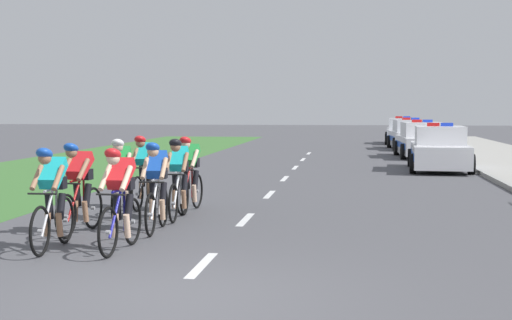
{
  "coord_description": "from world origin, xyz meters",
  "views": [
    {
      "loc": [
        1.98,
        -7.75,
        2.1
      ],
      "look_at": [
        0.16,
        6.04,
        1.1
      ],
      "focal_mm": 51.45,
      "sensor_mm": 36.0,
      "label": 1
    }
  ],
  "objects_px": {
    "cyclist_second": "(120,198)",
    "cyclist_third": "(79,187)",
    "cyclist_sixth": "(179,178)",
    "cyclist_fifth": "(121,178)",
    "cyclist_lead": "(52,197)",
    "police_car_second": "(422,141)",
    "police_car_furthest": "(403,132)",
    "cyclist_eighth": "(189,173)",
    "cyclist_seventh": "(144,171)",
    "cyclist_fourth": "(157,185)",
    "police_car_nearest": "(439,150)",
    "police_car_third": "(410,136)"
  },
  "relations": [
    {
      "from": "cyclist_third",
      "to": "cyclist_sixth",
      "type": "relative_size",
      "value": 1.0
    },
    {
      "from": "police_car_second",
      "to": "police_car_furthest",
      "type": "distance_m",
      "value": 11.8
    },
    {
      "from": "cyclist_third",
      "to": "cyclist_fifth",
      "type": "distance_m",
      "value": 1.59
    },
    {
      "from": "cyclist_fourth",
      "to": "cyclist_fifth",
      "type": "bearing_deg",
      "value": 129.86
    },
    {
      "from": "cyclist_eighth",
      "to": "police_car_second",
      "type": "relative_size",
      "value": 0.38
    },
    {
      "from": "cyclist_third",
      "to": "police_car_third",
      "type": "bearing_deg",
      "value": 74.12
    },
    {
      "from": "cyclist_sixth",
      "to": "cyclist_lead",
      "type": "bearing_deg",
      "value": -109.71
    },
    {
      "from": "police_car_third",
      "to": "police_car_furthest",
      "type": "relative_size",
      "value": 1.0
    },
    {
      "from": "police_car_nearest",
      "to": "police_car_furthest",
      "type": "relative_size",
      "value": 1.0
    },
    {
      "from": "cyclist_eighth",
      "to": "cyclist_third",
      "type": "bearing_deg",
      "value": -114.28
    },
    {
      "from": "police_car_nearest",
      "to": "cyclist_eighth",
      "type": "bearing_deg",
      "value": -119.96
    },
    {
      "from": "cyclist_lead",
      "to": "cyclist_seventh",
      "type": "bearing_deg",
      "value": 88.81
    },
    {
      "from": "cyclist_fourth",
      "to": "cyclist_eighth",
      "type": "xyz_separation_m",
      "value": [
        0.03,
        2.4,
        0.0
      ]
    },
    {
      "from": "cyclist_lead",
      "to": "cyclist_second",
      "type": "height_order",
      "value": "same"
    },
    {
      "from": "cyclist_second",
      "to": "police_car_second",
      "type": "bearing_deg",
      "value": 73.61
    },
    {
      "from": "cyclist_lead",
      "to": "cyclist_fourth",
      "type": "distance_m",
      "value": 2.07
    },
    {
      "from": "cyclist_fifth",
      "to": "police_car_second",
      "type": "relative_size",
      "value": 0.38
    },
    {
      "from": "police_car_furthest",
      "to": "cyclist_seventh",
      "type": "bearing_deg",
      "value": -104.08
    },
    {
      "from": "cyclist_third",
      "to": "police_car_nearest",
      "type": "xyz_separation_m",
      "value": [
        7.37,
        13.39,
        -0.11
      ]
    },
    {
      "from": "cyclist_second",
      "to": "cyclist_third",
      "type": "relative_size",
      "value": 1.0
    },
    {
      "from": "cyclist_sixth",
      "to": "cyclist_eighth",
      "type": "xyz_separation_m",
      "value": [
        -0.01,
        0.99,
        0.0
      ]
    },
    {
      "from": "cyclist_seventh",
      "to": "police_car_third",
      "type": "distance_m",
      "value": 23.91
    },
    {
      "from": "cyclist_second",
      "to": "cyclist_fourth",
      "type": "xyz_separation_m",
      "value": [
        0.08,
        1.72,
        0.0
      ]
    },
    {
      "from": "cyclist_third",
      "to": "cyclist_seventh",
      "type": "distance_m",
      "value": 3.11
    },
    {
      "from": "cyclist_lead",
      "to": "cyclist_third",
      "type": "distance_m",
      "value": 1.4
    },
    {
      "from": "cyclist_second",
      "to": "cyclist_sixth",
      "type": "bearing_deg",
      "value": 87.84
    },
    {
      "from": "cyclist_seventh",
      "to": "police_car_furthest",
      "type": "xyz_separation_m",
      "value": [
        7.15,
        28.51,
        -0.11
      ]
    },
    {
      "from": "police_car_nearest",
      "to": "police_car_second",
      "type": "distance_m",
      "value": 6.43
    },
    {
      "from": "cyclist_fifth",
      "to": "cyclist_seventh",
      "type": "height_order",
      "value": "same"
    },
    {
      "from": "cyclist_seventh",
      "to": "police_car_second",
      "type": "bearing_deg",
      "value": 66.83
    },
    {
      "from": "cyclist_sixth",
      "to": "police_car_third",
      "type": "bearing_deg",
      "value": 75.8
    },
    {
      "from": "cyclist_fifth",
      "to": "cyclist_seventh",
      "type": "distance_m",
      "value": 1.53
    },
    {
      "from": "cyclist_second",
      "to": "cyclist_eighth",
      "type": "bearing_deg",
      "value": 88.56
    },
    {
      "from": "cyclist_third",
      "to": "police_car_furthest",
      "type": "height_order",
      "value": "police_car_furthest"
    },
    {
      "from": "cyclist_sixth",
      "to": "police_car_nearest",
      "type": "relative_size",
      "value": 0.38
    },
    {
      "from": "cyclist_second",
      "to": "police_car_third",
      "type": "bearing_deg",
      "value": 77.14
    },
    {
      "from": "cyclist_lead",
      "to": "police_car_furthest",
      "type": "height_order",
      "value": "police_car_furthest"
    },
    {
      "from": "cyclist_lead",
      "to": "cyclist_eighth",
      "type": "xyz_separation_m",
      "value": [
        1.12,
        4.16,
        0.0
      ]
    },
    {
      "from": "cyclist_fourth",
      "to": "cyclist_fifth",
      "type": "relative_size",
      "value": 1.0
    },
    {
      "from": "cyclist_fourth",
      "to": "police_car_second",
      "type": "xyz_separation_m",
      "value": [
        6.15,
        19.45,
        -0.11
      ]
    },
    {
      "from": "cyclist_lead",
      "to": "cyclist_seventh",
      "type": "height_order",
      "value": "same"
    },
    {
      "from": "cyclist_sixth",
      "to": "cyclist_seventh",
      "type": "height_order",
      "value": "same"
    },
    {
      "from": "cyclist_fourth",
      "to": "cyclist_fifth",
      "type": "xyz_separation_m",
      "value": [
        -1.0,
        1.2,
        0.0
      ]
    },
    {
      "from": "cyclist_second",
      "to": "cyclist_third",
      "type": "xyz_separation_m",
      "value": [
        -1.14,
        1.35,
        0.0
      ]
    },
    {
      "from": "police_car_third",
      "to": "cyclist_fourth",
      "type": "bearing_deg",
      "value": -103.54
    },
    {
      "from": "cyclist_fourth",
      "to": "police_car_second",
      "type": "bearing_deg",
      "value": 72.45
    },
    {
      "from": "cyclist_eighth",
      "to": "police_car_second",
      "type": "height_order",
      "value": "police_car_second"
    },
    {
      "from": "cyclist_third",
      "to": "police_car_second",
      "type": "xyz_separation_m",
      "value": [
        7.37,
        19.81,
        -0.11
      ]
    },
    {
      "from": "cyclist_lead",
      "to": "cyclist_second",
      "type": "relative_size",
      "value": 1.0
    },
    {
      "from": "cyclist_fourth",
      "to": "cyclist_seventh",
      "type": "distance_m",
      "value": 2.91
    }
  ]
}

